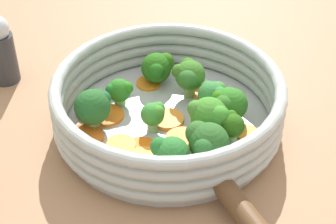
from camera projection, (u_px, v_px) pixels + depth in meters
ground_plane at (168, 127)px, 0.72m from camera, size 4.00×4.00×0.00m
skillet at (168, 124)px, 0.72m from camera, size 0.27×0.27×0.01m
skillet_rim_wall at (168, 101)px, 0.70m from camera, size 0.29×0.29×0.06m
skillet_rivet_left at (184, 193)px, 0.61m from camera, size 0.01×0.01×0.01m
skillet_rivet_right at (246, 171)px, 0.64m from camera, size 0.01×0.01×0.01m
carrot_slice_0 at (166, 119)px, 0.72m from camera, size 0.05×0.05×0.01m
carrot_slice_1 at (141, 148)px, 0.67m from camera, size 0.05×0.05×0.00m
carrot_slice_2 at (114, 167)px, 0.65m from camera, size 0.05×0.05×0.01m
carrot_slice_3 at (206, 149)px, 0.67m from camera, size 0.04×0.04×0.00m
carrot_slice_4 at (149, 83)px, 0.78m from camera, size 0.05×0.05×0.00m
carrot_slice_5 at (204, 92)px, 0.76m from camera, size 0.05×0.05×0.01m
carrot_slice_6 at (107, 115)px, 0.72m from camera, size 0.06×0.06×0.00m
carrot_slice_7 at (123, 147)px, 0.67m from camera, size 0.05×0.05×0.01m
carrot_slice_8 at (208, 170)px, 0.65m from camera, size 0.04×0.04×0.01m
carrot_slice_9 at (182, 139)px, 0.69m from camera, size 0.06×0.06×0.01m
carrot_slice_10 at (85, 137)px, 0.69m from camera, size 0.05×0.05×0.00m
carrot_slice_11 at (145, 161)px, 0.66m from camera, size 0.06×0.06×0.01m
carrot_slice_12 at (246, 133)px, 0.70m from camera, size 0.04×0.04×0.00m
carrot_slice_13 at (92, 113)px, 0.73m from camera, size 0.06×0.06×0.00m
broccoli_floret_0 at (94, 106)px, 0.69m from camera, size 0.05×0.05×0.05m
broccoli_floret_1 at (189, 76)px, 0.74m from camera, size 0.04×0.04×0.05m
broccoli_floret_2 at (153, 113)px, 0.69m from camera, size 0.03×0.03×0.04m
broccoli_floret_3 at (159, 67)px, 0.77m from camera, size 0.04×0.05×0.05m
broccoli_floret_4 at (169, 153)px, 0.63m from camera, size 0.04×0.04×0.04m
broccoli_floret_5 at (229, 103)px, 0.70m from camera, size 0.05×0.05×0.05m
broccoli_floret_6 at (210, 116)px, 0.68m from camera, size 0.05×0.05×0.05m
broccoli_floret_7 at (213, 94)px, 0.72m from camera, size 0.04×0.04×0.04m
broccoli_floret_8 at (119, 91)px, 0.73m from camera, size 0.03×0.03×0.04m
broccoli_floret_9 at (207, 142)px, 0.64m from camera, size 0.05×0.05×0.05m
broccoli_floret_10 at (231, 126)px, 0.67m from camera, size 0.03×0.03×0.04m
salt_shaker at (0, 50)px, 0.78m from camera, size 0.04×0.04×0.10m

